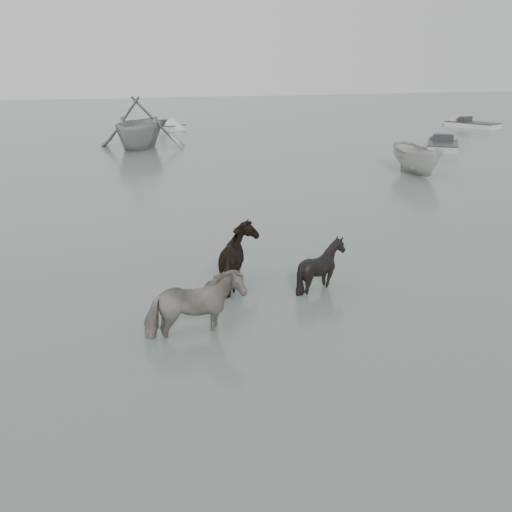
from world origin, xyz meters
name	(u,v)px	position (x,y,z in m)	size (l,w,h in m)	color
ground	(352,312)	(0.00, 0.00, 0.00)	(140.00, 140.00, 0.00)	#53635D
pony_pinto	(194,296)	(-3.34, -0.21, 0.78)	(0.84, 1.85, 1.57)	black
pony_dark	(242,250)	(-1.74, 2.30, 0.81)	(1.61, 1.37, 1.62)	black
pony_black	(322,259)	(-0.08, 1.55, 0.68)	(1.10, 1.24, 1.37)	black
rowboat_trail	(139,121)	(-1.42, 25.65, 1.52)	(4.98, 5.77, 3.04)	gray
boat_small	(418,157)	(9.47, 14.00, 0.75)	(1.46, 3.87, 1.50)	#B2B2AD
skiff_port	(443,142)	(14.88, 20.60, 0.38)	(5.27, 1.60, 0.75)	gray
skiff_mid	(162,124)	(1.13, 34.78, 0.38)	(4.61, 1.60, 0.75)	#A4A6A3
skiff_star	(473,122)	(23.05, 29.78, 0.38)	(5.19, 1.60, 0.75)	#B9B9B4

